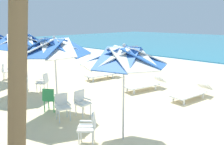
# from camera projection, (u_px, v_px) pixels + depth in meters

# --- Properties ---
(ground_plane) EXTENTS (80.00, 80.00, 0.00)m
(ground_plane) POSITION_uv_depth(u_px,v_px,m) (193.00, 115.00, 8.20)
(ground_plane) COLOR beige
(beach_umbrella_0) EXTENTS (2.25, 2.25, 2.63)m
(beach_umbrella_0) POSITION_uv_depth(u_px,v_px,m) (124.00, 57.00, 6.01)
(beach_umbrella_0) COLOR silver
(beach_umbrella_0) RESTS_ON ground
(plastic_chair_0) EXTENTS (0.63, 0.63, 0.87)m
(plastic_chair_0) POSITION_uv_depth(u_px,v_px,m) (89.00, 126.00, 6.18)
(plastic_chair_0) COLOR white
(plastic_chair_0) RESTS_ON ground
(beach_umbrella_1) EXTENTS (2.42, 2.42, 2.70)m
(beach_umbrella_1) POSITION_uv_depth(u_px,v_px,m) (55.00, 47.00, 7.76)
(beach_umbrella_1) COLOR silver
(beach_umbrella_1) RESTS_ON ground
(plastic_chair_1) EXTENTS (0.62, 0.63, 0.87)m
(plastic_chair_1) POSITION_uv_depth(u_px,v_px,m) (50.00, 98.00, 8.42)
(plastic_chair_1) COLOR #2D8C4C
(plastic_chair_1) RESTS_ON ground
(plastic_chair_2) EXTENTS (0.58, 0.56, 0.87)m
(plastic_chair_2) POSITION_uv_depth(u_px,v_px,m) (62.00, 105.00, 7.71)
(plastic_chair_2) COLOR white
(plastic_chair_2) RESTS_ON ground
(plastic_chair_3) EXTENTS (0.48, 0.45, 0.87)m
(plastic_chair_3) POSITION_uv_depth(u_px,v_px,m) (82.00, 101.00, 8.07)
(plastic_chair_3) COLOR white
(plastic_chair_3) RESTS_ON ground
(beach_umbrella_2) EXTENTS (2.48, 2.48, 2.72)m
(beach_umbrella_2) POSITION_uv_depth(u_px,v_px,m) (20.00, 41.00, 10.03)
(beach_umbrella_2) COLOR silver
(beach_umbrella_2) RESTS_ON ground
(plastic_chair_4) EXTENTS (0.62, 0.61, 0.87)m
(plastic_chair_4) POSITION_uv_depth(u_px,v_px,m) (23.00, 80.00, 11.05)
(plastic_chair_4) COLOR white
(plastic_chair_4) RESTS_ON ground
(plastic_chair_5) EXTENTS (0.63, 0.62, 0.87)m
(plastic_chair_5) POSITION_uv_depth(u_px,v_px,m) (43.00, 82.00, 10.69)
(plastic_chair_5) COLOR white
(plastic_chair_5) RESTS_ON ground
(plastic_chair_6) EXTENTS (0.58, 0.56, 0.87)m
(plastic_chair_6) POSITION_uv_depth(u_px,v_px,m) (14.00, 86.00, 9.89)
(plastic_chair_6) COLOR white
(plastic_chair_6) RESTS_ON ground
(plastic_chair_7) EXTENTS (0.61, 0.62, 0.87)m
(plastic_chair_7) POSITION_uv_depth(u_px,v_px,m) (6.00, 70.00, 13.10)
(plastic_chair_7) COLOR white
(plastic_chair_7) RESTS_ON ground
(sun_lounger_1) EXTENTS (0.95, 2.22, 0.62)m
(sun_lounger_1) POSITION_uv_depth(u_px,v_px,m) (192.00, 92.00, 9.80)
(sun_lounger_1) COLOR white
(sun_lounger_1) RESTS_ON ground
(sun_lounger_2) EXTENTS (1.11, 2.23, 0.62)m
(sun_lounger_2) POSITION_uv_depth(u_px,v_px,m) (145.00, 84.00, 11.07)
(sun_lounger_2) COLOR white
(sun_lounger_2) RESTS_ON ground
(sun_lounger_3) EXTENTS (1.00, 2.22, 0.62)m
(sun_lounger_3) POSITION_uv_depth(u_px,v_px,m) (104.00, 74.00, 13.24)
(sun_lounger_3) COLOR white
(sun_lounger_3) RESTS_ON ground
(palm_tree_3) EXTENTS (2.96, 2.92, 5.34)m
(palm_tree_3) POSITION_uv_depth(u_px,v_px,m) (15.00, 21.00, 4.41)
(palm_tree_3) COLOR brown
(palm_tree_3) RESTS_ON ground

